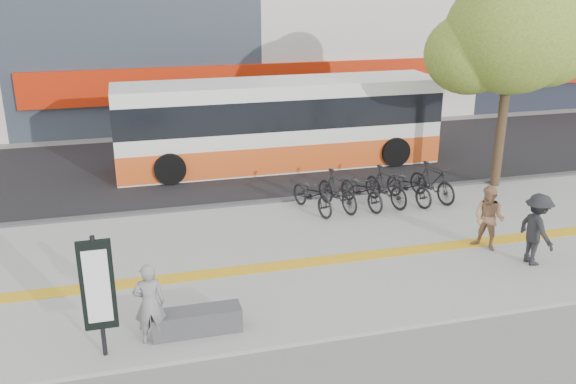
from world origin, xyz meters
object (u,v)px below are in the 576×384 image
object	(u,v)px
bench	(197,321)
pedestrian_dark	(537,229)
pedestrian_tan	(489,218)
street_tree	(509,36)
signboard	(98,287)
seated_woman	(150,304)
bus	(279,126)

from	to	relation	value
bench	pedestrian_dark	bearing A→B (deg)	6.82
bench	pedestrian_tan	distance (m)	7.26
pedestrian_dark	street_tree	bearing A→B (deg)	-24.14
bench	signboard	xyz separation A→B (m)	(-1.60, -0.31, 1.06)
pedestrian_dark	signboard	bearing A→B (deg)	96.60
signboard	pedestrian_tan	world-z (taller)	signboard
signboard	street_tree	bearing A→B (deg)	29.07
signboard	pedestrian_tan	xyz separation A→B (m)	(8.60, 2.16, -0.52)
seated_woman	signboard	bearing A→B (deg)	15.31
pedestrian_dark	bus	bearing A→B (deg)	21.54
street_tree	signboard	bearing A→B (deg)	-150.93
pedestrian_dark	pedestrian_tan	bearing A→B (deg)	30.72
bench	street_tree	bearing A→B (deg)	31.62
pedestrian_tan	pedestrian_dark	world-z (taller)	pedestrian_dark
bench	bus	size ratio (longest dim) A/B	0.15
street_tree	pedestrian_dark	world-z (taller)	street_tree
bench	seated_woman	distance (m)	0.97
signboard	bus	distance (m)	11.44
signboard	street_tree	xyz separation A→B (m)	(11.38, 6.33, 3.15)
bench	bus	distance (m)	10.53
bench	bus	world-z (taller)	bus
street_tree	bus	distance (m)	7.56
street_tree	pedestrian_dark	size ratio (longest dim) A/B	3.86
signboard	seated_woman	xyz separation A→B (m)	(0.80, 0.20, -0.53)
bench	seated_woman	world-z (taller)	seated_woman
pedestrian_tan	signboard	bearing A→B (deg)	-109.71
signboard	bus	xyz separation A→B (m)	(5.55, 10.01, 0.03)
signboard	pedestrian_tan	size ratio (longest dim) A/B	1.43
street_tree	seated_woman	bearing A→B (deg)	-149.93
bench	street_tree	distance (m)	12.23
signboard	bus	world-z (taller)	bus
street_tree	pedestrian_dark	distance (m)	6.64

